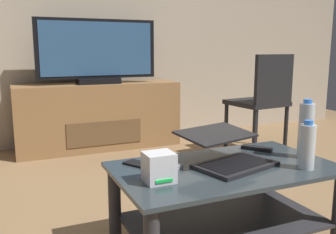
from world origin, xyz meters
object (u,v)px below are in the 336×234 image
Objects in this scene: water_bottle_near at (307,146)px; tv_remote at (257,148)px; router_box at (159,167)px; media_cabinet at (99,116)px; water_bottle_far at (306,130)px; television at (97,53)px; laptop at (227,152)px; cell_phone at (139,164)px; coffee_table at (225,193)px; dining_chair at (263,98)px; soundbar_remote at (168,163)px.

tv_remote is (-0.01, 0.34, -0.09)m from water_bottle_near.
router_box is 0.70m from tv_remote.
water_bottle_far is at bearing -75.66° from media_cabinet.
television is 2.53× the size of laptop.
water_bottle_near is 0.35m from tv_remote.
tv_remote is (0.66, -0.01, 0.01)m from cell_phone.
laptop is 0.41m from cell_phone.
television reaches higher than tv_remote.
water_bottle_far is at bearing -5.32° from coffee_table.
router_box is at bearing -96.86° from television.
tv_remote is at bearing 27.32° from laptop.
coffee_table is at bearing -87.07° from media_cabinet.
dining_chair reaches higher than coffee_table.
water_bottle_far is (0.53, -2.09, 0.24)m from media_cabinet.
media_cabinet is at bearing 92.93° from coffee_table.
router_box is at bearing 163.68° from tv_remote.
water_bottle_near reaches higher than tv_remote.
cell_phone is at bearing 164.87° from water_bottle_far.
coffee_table is at bearing 174.68° from water_bottle_far.
soundbar_remote is at bearing 166.92° from water_bottle_far.
television reaches higher than coffee_table.
dining_chair is at bearing 59.73° from water_bottle_far.
soundbar_remote is (-0.13, -1.94, 0.11)m from media_cabinet.
television is 7.87× the size of cell_phone.
tv_remote is (0.66, 0.23, -0.05)m from router_box.
cell_phone is (-1.56, -1.10, -0.10)m from dining_chair.
media_cabinet is 12.54× the size of router_box.
coffee_table is 0.67× the size of media_cabinet.
coffee_table is 1.76m from dining_chair.
router_box is 0.76× the size of tv_remote.
router_box reaches higher than coffee_table.
router_box is 0.22m from soundbar_remote.
router_box is 0.55× the size of water_bottle_near.
television reaches higher than water_bottle_near.
water_bottle_near is at bearing -131.61° from water_bottle_far.
coffee_table is 2.33× the size of laptop.
dining_chair is 2.05× the size of laptop.
laptop is 0.35m from water_bottle_near.
tv_remote reaches higher than cell_phone.
soundbar_remote is (-0.67, 0.15, -0.13)m from water_bottle_far.
television is 1.56m from dining_chair.
tv_remote is 0.54m from soundbar_remote.
coffee_table is 0.42m from cell_phone.
water_bottle_near is at bearing -79.35° from television.
television reaches higher than dining_chair.
television is 2.06m from laptop.
dining_chair reaches higher than media_cabinet.
tv_remote is (0.40, -1.89, 0.11)m from media_cabinet.
router_box is (-0.38, -0.08, 0.00)m from laptop.
dining_chair is 1.69m from water_bottle_near.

